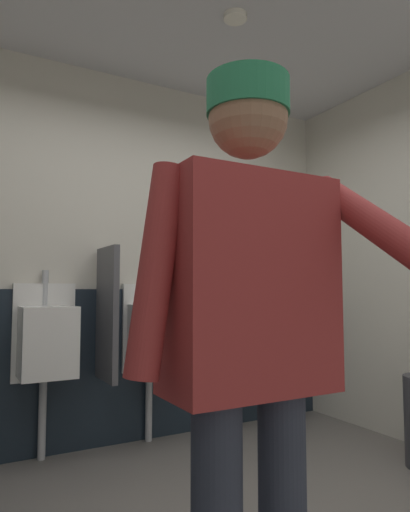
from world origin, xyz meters
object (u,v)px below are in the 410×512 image
at_px(urinal_middle, 154,335).
at_px(person, 251,316).
at_px(urinal_left, 47,341).
at_px(urinal_right, 240,331).

distance_m(urinal_middle, person, 2.09).
height_order(urinal_left, urinal_right, same).
bearing_deg(urinal_right, urinal_left, 180.00).
xyz_separation_m(urinal_middle, urinal_right, (0.75, 0.00, 0.00)).
xyz_separation_m(urinal_left, urinal_middle, (0.75, 0.00, 0.00)).
xyz_separation_m(urinal_left, person, (0.21, -2.01, 0.26)).
xyz_separation_m(urinal_right, person, (-1.29, -2.01, 0.26)).
bearing_deg(person, urinal_right, 57.32).
relative_size(urinal_left, person, 0.72).
relative_size(urinal_middle, person, 0.72).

